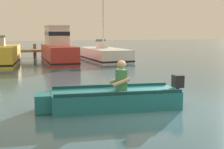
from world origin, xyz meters
The scene contains 4 objects.
ground_plane centered at (0.00, 0.00, 0.00)m, with size 120.00×120.00×0.00m, color #386070.
rowboat_with_person centered at (-1.26, 0.17, 0.25)m, with size 3.73×1.45×1.19m.
moored_boat_red centered at (-0.73, 12.11, 0.85)m, with size 1.69×5.58×2.27m.
moored_boat_white centered at (2.37, 12.52, 0.39)m, with size 2.22×5.41×4.31m.
Camera 1 is at (-3.67, -6.86, 1.88)m, focal length 49.32 mm.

